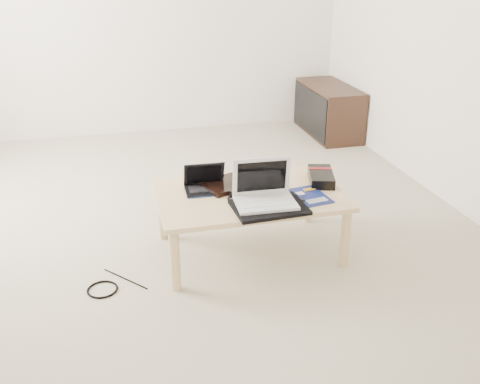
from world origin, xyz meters
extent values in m
plane|color=beige|center=(0.00, 0.00, 0.00)|extent=(4.00, 4.00, 0.00)
cube|color=silver|center=(0.00, 2.05, 1.30)|extent=(4.00, 0.10, 2.60)
cube|color=silver|center=(0.00, -2.05, 1.30)|extent=(4.00, 0.10, 2.60)
cube|color=silver|center=(2.05, 0.00, 1.30)|extent=(0.10, 4.00, 2.60)
cube|color=#D4B97F|center=(0.37, -0.66, 0.39)|extent=(1.10, 0.70, 0.03)
cylinder|color=#D4B97F|center=(-0.13, -0.96, 0.18)|extent=(0.06, 0.06, 0.37)
cylinder|color=#D4B97F|center=(0.87, -0.96, 0.18)|extent=(0.06, 0.06, 0.37)
cylinder|color=#D4B97F|center=(-0.13, -0.36, 0.18)|extent=(0.06, 0.06, 0.37)
cylinder|color=#D4B97F|center=(0.87, -0.36, 0.18)|extent=(0.06, 0.06, 0.37)
cube|color=#3A2117|center=(1.78, 1.45, 0.25)|extent=(0.40, 0.90, 0.50)
cube|color=black|center=(1.58, 1.45, 0.25)|extent=(0.02, 0.86, 0.44)
cube|color=black|center=(0.27, -0.53, 0.41)|extent=(0.35, 0.32, 0.03)
cube|color=black|center=(0.13, -0.56, 0.41)|extent=(0.25, 0.18, 0.02)
cube|color=black|center=(0.13, -0.57, 0.42)|extent=(0.20, 0.10, 0.00)
cube|color=black|center=(0.12, -0.63, 0.42)|extent=(0.05, 0.03, 0.00)
cube|color=black|center=(0.13, -0.51, 0.49)|extent=(0.25, 0.08, 0.16)
cube|color=black|center=(0.13, -0.52, 0.49)|extent=(0.21, 0.06, 0.12)
cube|color=#0C1F48|center=(0.12, -0.65, 0.40)|extent=(0.24, 0.02, 0.01)
cube|color=black|center=(0.38, -0.59, 0.41)|extent=(0.29, 0.23, 0.01)
cube|color=white|center=(0.38, -0.59, 0.41)|extent=(0.23, 0.18, 0.00)
cube|color=silver|center=(0.58, -0.57, 0.41)|extent=(0.06, 0.22, 0.02)
cube|color=gray|center=(0.58, -0.57, 0.42)|extent=(0.05, 0.18, 0.00)
cube|color=black|center=(0.42, -0.89, 0.41)|extent=(0.41, 0.31, 0.02)
cube|color=silver|center=(0.41, -0.87, 0.43)|extent=(0.35, 0.25, 0.02)
cube|color=white|center=(0.41, -0.87, 0.44)|extent=(0.28, 0.14, 0.00)
cube|color=silver|center=(0.41, -0.96, 0.44)|extent=(0.08, 0.04, 0.00)
cube|color=silver|center=(0.42, -0.77, 0.55)|extent=(0.34, 0.05, 0.23)
cube|color=black|center=(0.42, -0.77, 0.55)|extent=(0.29, 0.04, 0.18)
cube|color=#0B134B|center=(0.69, -0.79, 0.40)|extent=(0.25, 0.30, 0.01)
cube|color=silver|center=(0.66, -0.76, 0.41)|extent=(0.05, 0.05, 0.01)
cube|color=gold|center=(0.74, -0.70, 0.41)|extent=(0.09, 0.02, 0.01)
cube|color=gold|center=(0.74, -0.72, 0.41)|extent=(0.09, 0.02, 0.01)
cube|color=silver|center=(0.72, -0.85, 0.41)|extent=(0.13, 0.03, 0.01)
cube|color=silver|center=(0.72, -0.87, 0.41)|extent=(0.13, 0.03, 0.01)
cube|color=silver|center=(0.72, -0.89, 0.41)|extent=(0.13, 0.03, 0.01)
cube|color=black|center=(0.64, -0.84, 0.41)|extent=(0.03, 0.03, 0.01)
cube|color=black|center=(0.85, -0.59, 0.43)|extent=(0.22, 0.32, 0.06)
cube|color=maroon|center=(0.87, -0.53, 0.46)|extent=(0.15, 0.07, 0.00)
torus|color=black|center=(0.28, -0.73, 0.41)|extent=(0.14, 0.14, 0.01)
torus|color=black|center=(-0.53, -0.87, 0.01)|extent=(0.21, 0.21, 0.01)
cylinder|color=black|center=(-0.40, -0.79, 0.00)|extent=(0.23, 0.27, 0.01)
camera|label=1|loc=(-0.40, -3.46, 1.71)|focal=40.00mm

